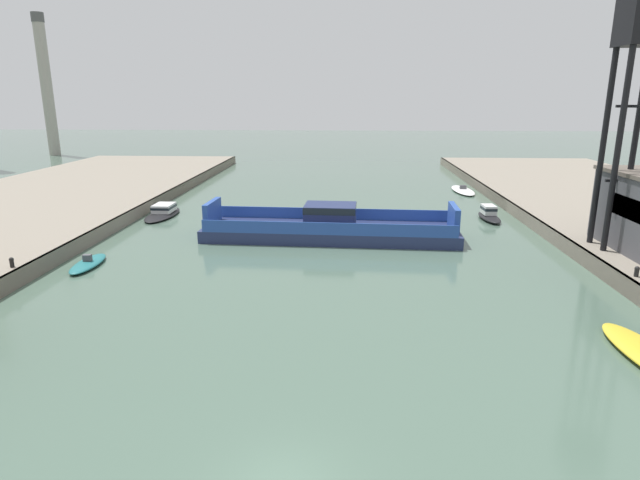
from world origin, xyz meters
name	(u,v)px	position (x,y,z in m)	size (l,w,h in m)	color
chain_ferry	(330,228)	(0.54, 32.45, 1.00)	(23.62, 7.40, 3.30)	navy
moored_boat_near_left	(463,190)	(18.16, 58.30, 0.22)	(2.85, 8.33, 0.93)	white
moored_boat_mid_left	(163,212)	(-18.29, 41.10, 0.47)	(2.89, 7.97, 1.26)	black
moored_boat_far_left	(88,263)	(-17.97, 22.96, 0.24)	(1.96, 5.34, 0.94)	#237075
moored_boat_far_right	(489,214)	(17.33, 41.08, 0.56)	(1.97, 5.69, 1.51)	black
crane_tower	(640,59)	(22.99, 26.16, 15.36)	(3.07, 3.07, 18.24)	black
bollard_left_far	(12,262)	(-21.10, 18.63, 1.69)	(0.32, 0.32, 0.71)	black
bollard_right_far	(637,271)	(21.10, 18.81, 1.69)	(0.32, 0.32, 0.71)	black
smokestack_distant_a	(46,81)	(-64.80, 102.97, 16.19)	(2.62, 2.62, 30.35)	#9E998E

